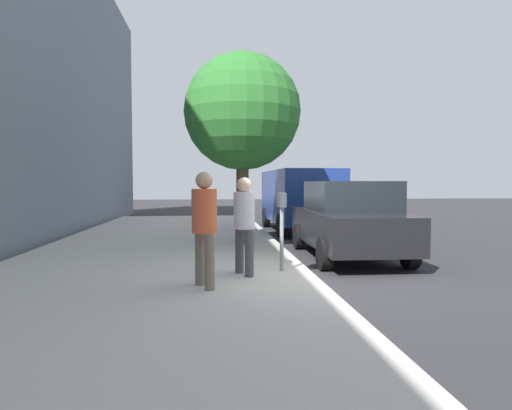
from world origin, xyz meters
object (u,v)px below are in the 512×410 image
object	(u,v)px
street_tree	(242,112)
traffic_signal	(241,161)
parked_sedan_near	(348,219)
parking_meter	(282,215)
pedestrian_at_meter	(244,218)
parked_van_far	(299,196)
pedestrian_bystander	(204,220)

from	to	relation	value
street_tree	traffic_signal	distance (m)	5.56
parked_sedan_near	parking_meter	bearing A→B (deg)	137.91
pedestrian_at_meter	parked_van_far	world-z (taller)	parked_van_far
parking_meter	street_tree	world-z (taller)	street_tree
parked_van_far	traffic_signal	size ratio (longest dim) A/B	1.46
parked_van_far	parked_sedan_near	bearing A→B (deg)	179.99
parked_sedan_near	parked_van_far	world-z (taller)	parked_van_far
pedestrian_bystander	traffic_signal	distance (m)	10.39
parked_sedan_near	pedestrian_bystander	bearing A→B (deg)	134.70
parking_meter	street_tree	distance (m)	4.36
pedestrian_at_meter	traffic_signal	size ratio (longest dim) A/B	0.47
traffic_signal	street_tree	bearing A→B (deg)	176.70
parked_van_far	pedestrian_at_meter	bearing A→B (deg)	162.36
pedestrian_bystander	parked_van_far	world-z (taller)	parked_van_far
parking_meter	traffic_signal	distance (m)	9.20
pedestrian_at_meter	parked_van_far	distance (m)	8.47
parking_meter	pedestrian_bystander	size ratio (longest dim) A/B	0.81
pedestrian_at_meter	pedestrian_bystander	world-z (taller)	pedestrian_bystander
pedestrian_bystander	parked_van_far	xyz separation A→B (m)	(8.93, -3.23, 0.08)
parking_meter	traffic_signal	bearing A→B (deg)	0.86
pedestrian_bystander	parked_sedan_near	world-z (taller)	pedestrian_bystander
parking_meter	pedestrian_at_meter	xyz separation A→B (m)	(-0.26, 0.69, -0.04)
pedestrian_at_meter	parked_van_far	size ratio (longest dim) A/B	0.32
parking_meter	street_tree	bearing A→B (deg)	7.12
street_tree	traffic_signal	xyz separation A→B (m)	(5.47, -0.32, -0.96)
parked_van_far	parking_meter	bearing A→B (deg)	166.52
parking_meter	traffic_signal	xyz separation A→B (m)	(9.09, 0.14, 1.41)
pedestrian_at_meter	traffic_signal	world-z (taller)	traffic_signal
pedestrian_at_meter	traffic_signal	bearing A→B (deg)	63.34
parked_van_far	traffic_signal	distance (m)	2.73
pedestrian_at_meter	traffic_signal	xyz separation A→B (m)	(9.36, -0.56, 1.45)
street_tree	parking_meter	bearing A→B (deg)	-172.88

